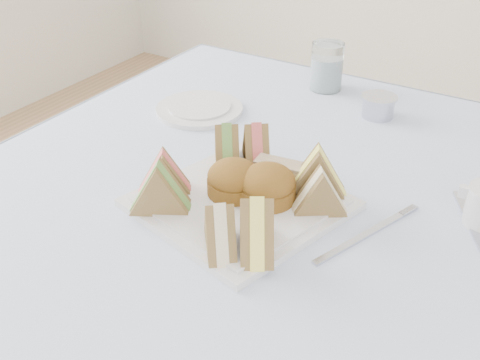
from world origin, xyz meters
The scene contains 19 objects.
table centered at (0.00, 0.00, 0.37)m, with size 0.90×0.90×0.74m, color brown.
tablecloth centered at (0.00, 0.00, 0.74)m, with size 1.02×1.02×0.01m, color silver.
serving_plate centered at (-0.02, -0.10, 0.75)m, with size 0.28×0.28×0.01m, color silver.
sandwich_fl_a centered at (-0.13, -0.14, 0.80)m, with size 0.08×0.04×0.07m, color olive, non-canonical shape.
sandwich_fl_b centered at (-0.11, -0.18, 0.80)m, with size 0.09×0.04×0.08m, color olive, non-canonical shape.
sandwich_fr_a centered at (0.07, -0.19, 0.80)m, with size 0.10×0.04×0.09m, color olive, non-canonical shape.
sandwich_fr_b centered at (0.02, -0.21, 0.80)m, with size 0.08×0.04×0.07m, color olive, non-canonical shape.
sandwich_bl_a centered at (-0.10, -0.01, 0.80)m, with size 0.08×0.04×0.08m, color olive, non-canonical shape.
sandwich_bl_b centered at (-0.05, 0.02, 0.80)m, with size 0.09×0.04×0.08m, color olive, non-canonical shape.
sandwich_br_a centered at (0.10, -0.06, 0.79)m, with size 0.08×0.04×0.07m, color olive, non-canonical shape.
sandwich_br_b centered at (0.07, -0.02, 0.80)m, with size 0.09×0.04×0.08m, color olive, non-canonical shape.
scone_left centered at (-0.03, -0.09, 0.79)m, with size 0.08×0.08×0.06m, color brown.
scone_right centered at (0.02, -0.08, 0.79)m, with size 0.09×0.09×0.06m, color brown.
pastry_slice centered at (0.01, -0.02, 0.78)m, with size 0.08×0.03×0.04m, color tan.
side_plate centered at (-0.27, 0.16, 0.75)m, with size 0.18×0.18×0.01m, color silver.
water_glass centered at (-0.10, 0.41, 0.80)m, with size 0.07×0.07×0.10m, color white.
tea_strainer centered at (0.05, 0.33, 0.77)m, with size 0.07×0.07×0.04m, color #AFB1C2.
knife centered at (0.31, 0.03, 0.75)m, with size 0.02×0.20×0.00m, color #AFB1C2.
fork centered at (0.18, -0.08, 0.75)m, with size 0.01×0.19×0.00m, color #AFB1C2.
Camera 1 is at (0.39, -0.76, 1.27)m, focal length 45.00 mm.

